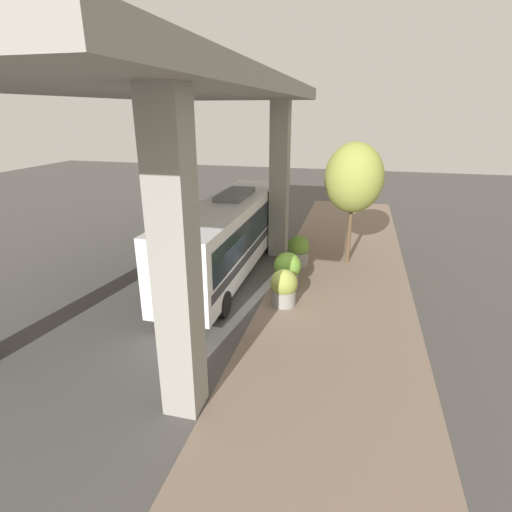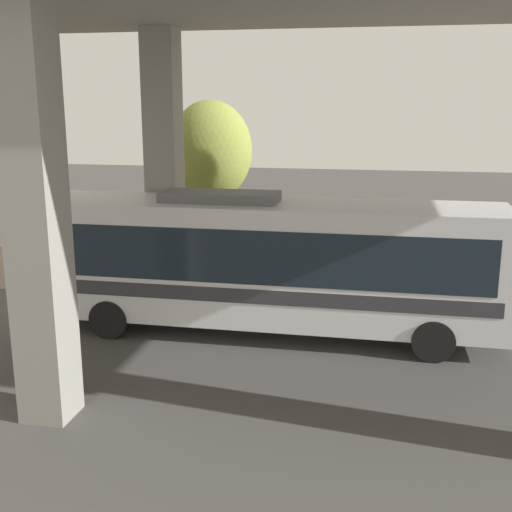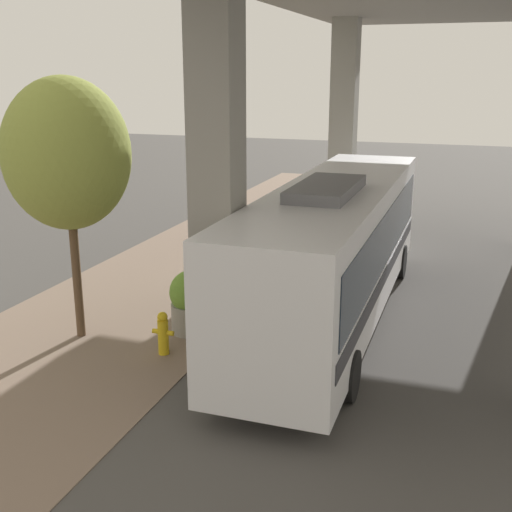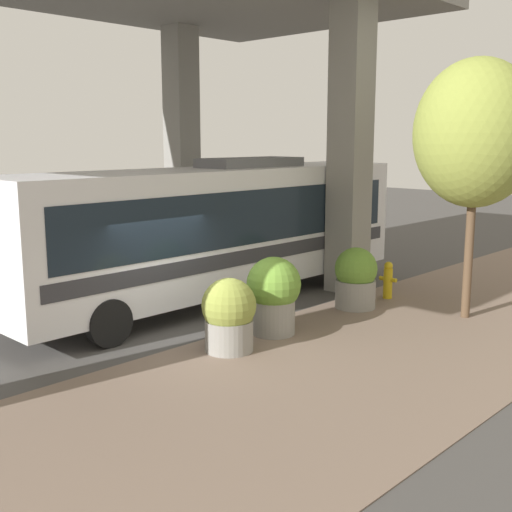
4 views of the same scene
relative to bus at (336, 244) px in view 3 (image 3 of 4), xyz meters
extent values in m
plane|color=#474442|center=(-2.23, 2.89, -1.99)|extent=(80.00, 80.00, 0.00)
cube|color=#7A6656|center=(-5.23, 2.89, -1.98)|extent=(6.00, 40.00, 0.02)
cube|color=gray|center=(-1.73, -3.23, 1.94)|extent=(0.90, 0.90, 7.85)
cube|color=gray|center=(-1.73, 9.02, 1.94)|extent=(0.90, 0.90, 7.85)
cube|color=silver|center=(0.00, 0.01, -0.05)|extent=(2.46, 11.83, 2.98)
cube|color=#19232D|center=(0.00, 0.01, 0.31)|extent=(2.50, 10.88, 1.31)
cube|color=#333338|center=(0.00, 0.01, -0.65)|extent=(2.50, 11.24, 0.36)
cube|color=slate|center=(0.00, -1.18, 1.56)|extent=(1.23, 2.96, 0.24)
cylinder|color=black|center=(-1.15, 4.15, -1.49)|extent=(0.28, 1.00, 1.00)
cylinder|color=black|center=(1.15, 4.15, -1.49)|extent=(0.28, 1.00, 1.00)
cylinder|color=black|center=(-1.15, -3.84, -1.49)|extent=(0.28, 1.00, 1.00)
cylinder|color=black|center=(1.15, -3.84, -1.49)|extent=(0.28, 1.00, 1.00)
cylinder|color=gold|center=(-3.10, -3.16, -1.58)|extent=(0.24, 0.24, 0.82)
sphere|color=gold|center=(-3.10, -3.16, -1.10)|extent=(0.23, 0.23, 0.23)
cylinder|color=gold|center=(-3.28, -3.16, -1.46)|extent=(0.14, 0.11, 0.11)
cylinder|color=gold|center=(-2.93, -3.16, -1.46)|extent=(0.14, 0.11, 0.11)
cylinder|color=gray|center=(-3.14, 2.68, -1.66)|extent=(0.96, 0.96, 0.65)
sphere|color=olive|center=(-3.14, 2.68, -1.04)|extent=(1.08, 1.08, 1.08)
sphere|color=#BF334C|center=(-3.02, 2.59, -1.21)|extent=(0.33, 0.33, 0.33)
cylinder|color=gray|center=(-3.02, 1.23, -1.59)|extent=(0.92, 0.92, 0.79)
sphere|color=olive|center=(-3.02, 1.23, -0.87)|extent=(1.17, 1.17, 1.17)
sphere|color=orange|center=(-2.90, 1.14, -1.07)|extent=(0.32, 0.32, 0.32)
cylinder|color=gray|center=(-3.04, -1.78, -1.63)|extent=(1.00, 1.00, 0.72)
sphere|color=olive|center=(-3.04, -1.78, -0.98)|extent=(1.05, 1.05, 1.05)
sphere|color=#BF334C|center=(-2.91, -1.88, -1.13)|extent=(0.35, 0.35, 0.35)
cylinder|color=brown|center=(-5.41, -2.87, -0.26)|extent=(0.20, 0.20, 3.45)
ellipsoid|color=olive|center=(-5.41, -2.87, 2.30)|extent=(2.78, 2.78, 3.34)
camera|label=1|loc=(-5.61, 16.81, 5.33)|focal=28.00mm
camera|label=2|loc=(15.61, 2.80, 3.89)|focal=45.00mm
camera|label=3|loc=(3.06, -14.79, 4.02)|focal=45.00mm
camera|label=4|loc=(-11.95, 11.14, 2.18)|focal=45.00mm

